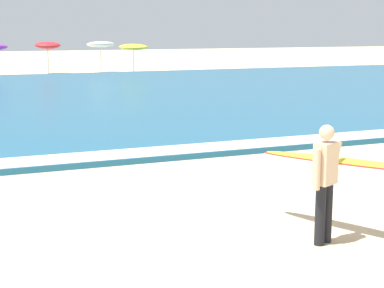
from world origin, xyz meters
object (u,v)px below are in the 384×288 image
Objects in this scene: surfer_with_board at (335,170)px; beach_umbrella_5 at (100,44)px; beach_umbrella_6 at (133,47)px; beach_umbrella_4 at (48,45)px.

beach_umbrella_5 is at bearing 80.92° from surfer_with_board.
beach_umbrella_6 is at bearing -19.05° from beach_umbrella_5.
beach_umbrella_5 reaches higher than surfer_with_board.
beach_umbrella_4 reaches higher than beach_umbrella_5.
beach_umbrella_6 is (2.15, -0.74, -0.19)m from beach_umbrella_5.
beach_umbrella_4 is at bearing 176.06° from beach_umbrella_5.
beach_umbrella_4 is (2.10, 35.81, 0.89)m from surfer_with_board.
beach_umbrella_5 is (3.59, -0.25, 0.03)m from beach_umbrella_4.
beach_umbrella_4 reaches higher than beach_umbrella_6.
beach_umbrella_5 is (5.69, 35.56, 0.92)m from surfer_with_board.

